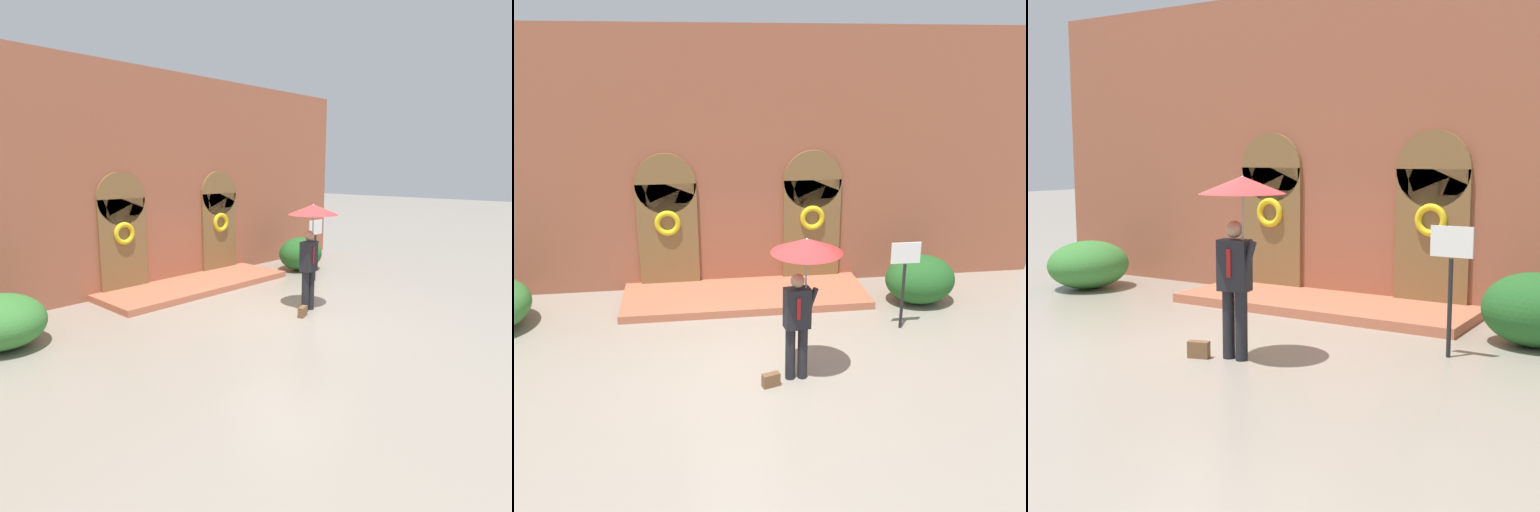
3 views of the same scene
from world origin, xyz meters
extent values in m
plane|color=gray|center=(0.00, 0.00, 0.00)|extent=(80.00, 80.00, 0.00)
cube|color=#9E563D|center=(0.00, 4.20, 2.80)|extent=(14.00, 0.50, 5.60)
cube|color=brown|center=(-1.60, 3.91, 1.20)|extent=(1.30, 0.08, 2.40)
cylinder|color=brown|center=(-1.60, 3.91, 2.40)|extent=(1.30, 0.08, 1.30)
cube|color=brown|center=(1.60, 3.91, 1.20)|extent=(1.30, 0.08, 2.40)
cylinder|color=brown|center=(1.60, 3.91, 2.40)|extent=(1.30, 0.08, 1.30)
torus|color=yellow|center=(-1.60, 3.84, 1.55)|extent=(0.56, 0.12, 0.56)
torus|color=yellow|center=(1.60, 3.84, 1.55)|extent=(0.56, 0.12, 0.56)
cube|color=#B56346|center=(0.00, 3.05, 0.08)|extent=(5.20, 1.80, 0.16)
cylinder|color=black|center=(0.39, -0.26, 0.45)|extent=(0.16, 0.16, 0.90)
cylinder|color=black|center=(0.59, -0.26, 0.45)|extent=(0.16, 0.16, 0.90)
cube|color=black|center=(0.49, -0.26, 1.23)|extent=(0.43, 0.29, 0.66)
cube|color=#A51919|center=(0.49, -0.39, 1.27)|extent=(0.06, 0.02, 0.36)
sphere|color=#A87A5B|center=(0.49, -0.26, 1.69)|extent=(0.22, 0.22, 0.22)
cylinder|color=black|center=(0.71, -0.26, 1.33)|extent=(0.22, 0.09, 0.46)
cylinder|color=gray|center=(0.62, -0.26, 1.65)|extent=(0.02, 0.02, 0.98)
cone|color=red|center=(0.62, -0.26, 2.25)|extent=(1.10, 1.10, 0.22)
cone|color=white|center=(0.62, -0.26, 2.27)|extent=(0.61, 0.60, 0.20)
cube|color=brown|center=(0.05, -0.46, 0.11)|extent=(0.30, 0.20, 0.22)
cylinder|color=black|center=(2.81, 1.27, 0.65)|extent=(0.06, 0.06, 1.30)
cube|color=white|center=(2.81, 1.27, 1.52)|extent=(0.56, 0.03, 0.40)
ellipsoid|color=#235B23|center=(3.64, 2.42, 0.51)|extent=(1.47, 1.23, 1.03)
camera|label=1|loc=(-7.42, -6.19, 3.14)|focal=32.00mm
camera|label=2|loc=(-1.07, -8.24, 4.87)|focal=40.00mm
camera|label=3|loc=(5.70, -7.57, 2.58)|focal=50.00mm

